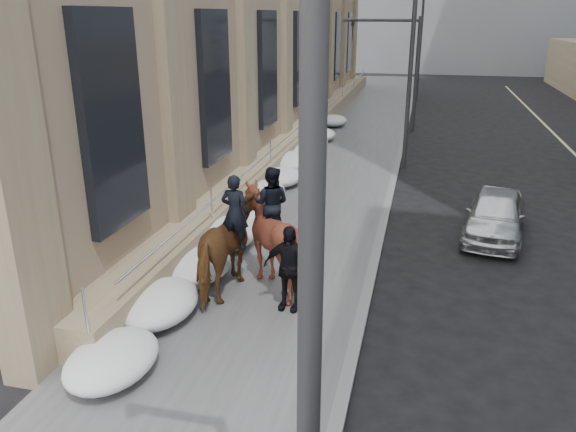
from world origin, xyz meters
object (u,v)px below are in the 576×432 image
(mounted_horse_right, at_px, (270,235))
(car_silver, at_px, (495,215))
(mounted_horse_left, at_px, (233,246))
(pedestrian, at_px, (289,268))

(mounted_horse_right, bearing_deg, car_silver, -138.71)
(mounted_horse_left, relative_size, car_silver, 0.69)
(mounted_horse_right, relative_size, pedestrian, 1.47)
(car_silver, bearing_deg, mounted_horse_left, -129.61)
(mounted_horse_left, relative_size, pedestrian, 1.44)
(mounted_horse_right, height_order, pedestrian, mounted_horse_right)
(pedestrian, distance_m, car_silver, 7.45)
(pedestrian, relative_size, car_silver, 0.48)
(car_silver, bearing_deg, mounted_horse_right, -129.59)
(mounted_horse_right, distance_m, pedestrian, 1.30)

